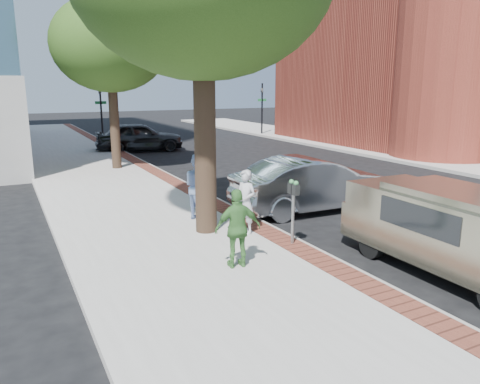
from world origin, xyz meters
TOP-DOWN VIEW (x-y plane):
  - ground at (0.00, 0.00)m, footprint 120.00×120.00m
  - sidewalk at (-1.50, 8.00)m, footprint 5.00×60.00m
  - brick_strip at (0.70, 8.00)m, footprint 0.60×60.00m
  - curb at (1.05, 8.00)m, footprint 0.10×60.00m
  - sidewalk_far at (14.50, 8.00)m, footprint 5.00×60.00m
  - church at (20.98, 13.13)m, footprint 19.00×16.00m
  - signal_near at (0.90, 22.00)m, footprint 0.70×0.15m
  - signal_far at (12.50, 22.00)m, footprint 0.70×0.15m
  - tree_far at (-0.50, 12.00)m, footprint 4.80×4.80m
  - parking_meter at (0.75, 0.11)m, footprint 0.12×0.32m
  - person_gray at (0.17, 1.30)m, footprint 0.55×0.67m
  - person_officer at (-0.34, 3.00)m, footprint 0.88×1.01m
  - person_green at (-0.97, -0.54)m, footprint 0.97×0.53m
  - sedan_silver at (3.20, 2.73)m, footprint 4.94×1.89m
  - bg_car at (2.10, 17.75)m, footprint 5.04×2.55m
  - van at (2.77, -2.40)m, footprint 1.84×4.71m

SIDE VIEW (x-z plane):
  - ground at x=0.00m, z-range 0.00..0.00m
  - sidewalk at x=-1.50m, z-range 0.00..0.15m
  - curb at x=1.05m, z-range 0.00..0.15m
  - sidewalk_far at x=14.50m, z-range 0.00..0.15m
  - brick_strip at x=0.70m, z-range 0.15..0.16m
  - sedan_silver at x=3.20m, z-range 0.00..1.61m
  - bg_car at x=2.10m, z-range 0.00..1.64m
  - person_gray at x=0.17m, z-range 0.15..1.71m
  - person_green at x=-0.97m, z-range 0.15..1.72m
  - van at x=2.77m, z-range 0.08..1.81m
  - person_officer at x=-0.34m, z-range 0.15..1.92m
  - parking_meter at x=0.75m, z-range 0.47..1.94m
  - signal_near at x=0.90m, z-range 0.35..4.15m
  - signal_far at x=12.50m, z-range 0.35..4.15m
  - tree_far at x=-0.50m, z-range 1.73..8.87m
  - church at x=20.98m, z-range -2.94..17.46m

